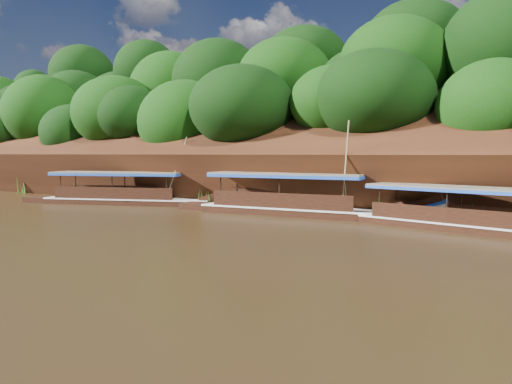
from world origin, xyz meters
The scene contains 6 objects.
ground centered at (0.00, 0.00, 0.00)m, with size 160.00×160.00×0.00m, color black.
riverbank centered at (-0.01, 22.73, 1.89)m, with size 120.00×30.06×19.40m.
boat_0 centered at (13.16, 7.00, 0.49)m, with size 13.48×4.52×5.90m.
boat_1 centered at (3.23, 8.46, 0.59)m, with size 15.19×3.62×6.16m.
boat_2 centered at (-10.65, 7.82, 0.55)m, with size 15.20×7.03×5.49m.
reeds centered at (-3.66, 9.62, 0.85)m, with size 50.58×2.33×2.16m.
Camera 1 is at (16.57, -18.95, 3.82)m, focal length 35.00 mm.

